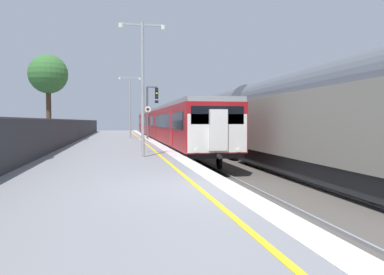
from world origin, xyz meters
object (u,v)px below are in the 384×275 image
at_px(platform_lamp_far, 130,102).
at_px(background_tree_centre, 48,76).
at_px(freight_train_adjacent_track, 202,120).
at_px(speed_limit_sign, 148,118).
at_px(platform_lamp_mid, 143,78).
at_px(commuter_train_at_platform, 165,124).
at_px(signal_gantry, 150,106).

distance_m(platform_lamp_far, background_tree_centre, 7.62).
xyz_separation_m(freight_train_adjacent_track, platform_lamp_far, (-7.24, -2.61, 1.64)).
distance_m(speed_limit_sign, platform_lamp_mid, 15.57).
bearing_deg(commuter_train_at_platform, freight_train_adjacent_track, 25.03).
bearing_deg(freight_train_adjacent_track, background_tree_centre, -155.34).
distance_m(platform_lamp_mid, background_tree_centre, 16.05).
height_order(platform_lamp_far, background_tree_centre, background_tree_centre).
bearing_deg(background_tree_centre, signal_gantry, 19.39).
distance_m(commuter_train_at_platform, speed_limit_sign, 4.07).
height_order(commuter_train_at_platform, background_tree_centre, background_tree_centre).
height_order(freight_train_adjacent_track, signal_gantry, signal_gantry).
relative_size(commuter_train_at_platform, background_tree_centre, 5.85).
distance_m(commuter_train_at_platform, platform_lamp_far, 3.90).
xyz_separation_m(signal_gantry, platform_lamp_far, (-1.77, 0.77, 0.38)).
height_order(commuter_train_at_platform, speed_limit_sign, commuter_train_at_platform).
xyz_separation_m(speed_limit_sign, background_tree_centre, (-7.83, -0.82, 3.30)).
bearing_deg(freight_train_adjacent_track, platform_lamp_far, -160.14).
distance_m(platform_lamp_mid, platform_lamp_far, 18.26).
height_order(speed_limit_sign, background_tree_centre, background_tree_centre).
distance_m(freight_train_adjacent_track, platform_lamp_far, 7.87).
height_order(platform_lamp_mid, platform_lamp_far, platform_lamp_mid).
xyz_separation_m(platform_lamp_far, background_tree_centre, (-6.44, -3.66, 1.80)).
bearing_deg(signal_gantry, speed_limit_sign, -100.54).
bearing_deg(platform_lamp_far, signal_gantry, -23.57).
xyz_separation_m(signal_gantry, platform_lamp_mid, (-1.77, -17.49, 0.48)).
relative_size(platform_lamp_far, background_tree_centre, 0.83).
bearing_deg(background_tree_centre, platform_lamp_far, 29.65).
bearing_deg(freight_train_adjacent_track, signal_gantry, -148.20).
bearing_deg(freight_train_adjacent_track, commuter_train_at_platform, -154.97).
relative_size(signal_gantry, platform_lamp_mid, 0.81).
height_order(commuter_train_at_platform, platform_lamp_mid, platform_lamp_mid).
relative_size(freight_train_adjacent_track, background_tree_centre, 8.71).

